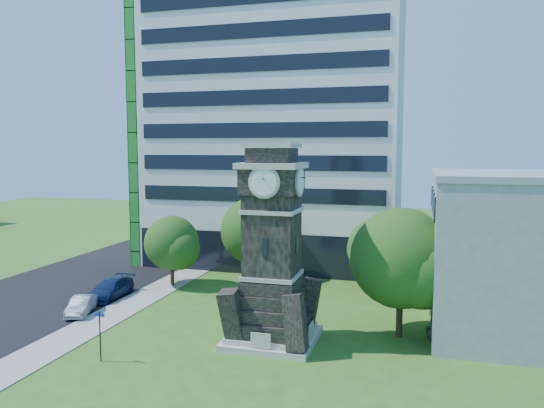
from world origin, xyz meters
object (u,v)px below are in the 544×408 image
(car_east_lot, at_px, (472,336))
(park_bench, at_px, (261,336))
(clock_tower, at_px, (272,258))
(car_street_mid, at_px, (81,306))
(car_street_north, at_px, (110,289))
(street_sign, at_px, (100,331))

(car_east_lot, xyz_separation_m, park_bench, (-12.38, -2.90, -0.22))
(clock_tower, xyz_separation_m, park_bench, (-0.54, -0.58, -4.79))
(car_street_mid, bearing_deg, car_street_north, 75.93)
(park_bench, bearing_deg, car_street_north, 136.82)
(car_street_north, xyz_separation_m, park_bench, (14.57, -6.36, -0.24))
(street_sign, bearing_deg, car_street_north, 128.15)
(park_bench, bearing_deg, clock_tower, 27.77)
(street_sign, bearing_deg, park_bench, 40.68)
(car_east_lot, xyz_separation_m, street_sign, (-20.25, -7.99, 1.09))
(clock_tower, distance_m, street_sign, 10.72)
(car_east_lot, bearing_deg, street_sign, 96.22)
(park_bench, xyz_separation_m, street_sign, (-7.87, -5.09, 1.31))
(car_street_mid, distance_m, park_bench, 14.37)
(park_bench, distance_m, street_sign, 9.46)
(clock_tower, relative_size, park_bench, 6.84)
(park_bench, bearing_deg, car_east_lot, -6.42)
(car_street_mid, xyz_separation_m, street_sign, (6.35, -7.14, 1.17))
(car_street_mid, distance_m, car_street_north, 4.33)
(clock_tower, xyz_separation_m, car_street_north, (-15.11, 5.78, -4.55))
(car_street_north, height_order, street_sign, street_sign)
(car_street_north, bearing_deg, car_east_lot, -8.83)
(clock_tower, bearing_deg, park_bench, -132.63)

